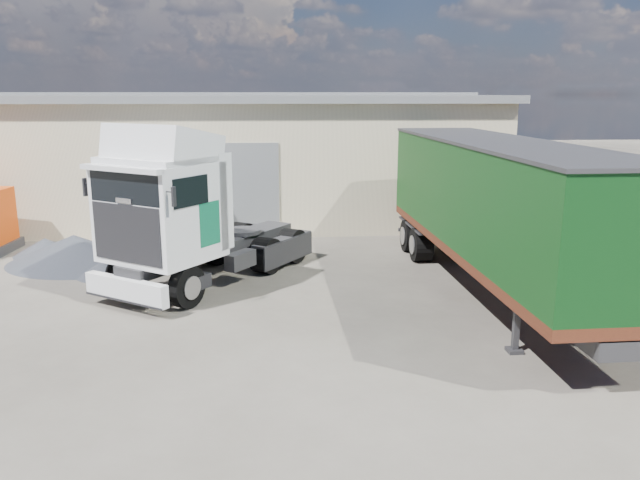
{
  "coord_description": "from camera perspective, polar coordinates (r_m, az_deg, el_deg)",
  "views": [
    {
      "loc": [
        -0.11,
        -13.24,
        5.33
      ],
      "look_at": [
        1.04,
        3.0,
        1.52
      ],
      "focal_mm": 35.0,
      "sensor_mm": 36.0,
      "label": 1
    }
  ],
  "objects": [
    {
      "name": "tractor_unit",
      "position": [
        17.56,
        -12.27,
        1.76
      ],
      "size": [
        5.97,
        7.05,
        4.63
      ],
      "rotation": [
        0.0,
        0.0,
        -0.6
      ],
      "color": "black",
      "rests_on": "ground"
    },
    {
      "name": "ground",
      "position": [
        14.27,
        -3.37,
        -8.79
      ],
      "size": [
        120.0,
        120.0,
        0.0
      ],
      "primitive_type": "plane",
      "color": "black",
      "rests_on": "ground"
    },
    {
      "name": "warehouse",
      "position": [
        29.94,
        -15.53,
        7.58
      ],
      "size": [
        30.6,
        12.6,
        5.42
      ],
      "color": "beige",
      "rests_on": "ground"
    },
    {
      "name": "brick_boundary_wall",
      "position": [
        22.83,
        26.59,
        1.47
      ],
      "size": [
        0.35,
        26.0,
        2.5
      ],
      "primitive_type": "cube",
      "color": "brown",
      "rests_on": "ground"
    },
    {
      "name": "panel_van",
      "position": [
        21.58,
        -13.37,
        1.24
      ],
      "size": [
        2.66,
        4.99,
        1.94
      ],
      "rotation": [
        0.0,
        0.0,
        -0.16
      ],
      "color": "black",
      "rests_on": "ground"
    },
    {
      "name": "gravel_heap",
      "position": [
        21.59,
        -21.63,
        -0.86
      ],
      "size": [
        5.78,
        5.78,
        0.95
      ],
      "rotation": [
        0.0,
        0.0,
        -0.32
      ],
      "color": "black",
      "rests_on": "ground"
    },
    {
      "name": "box_trailer",
      "position": [
        17.33,
        15.64,
        3.42
      ],
      "size": [
        2.97,
        12.59,
        4.17
      ],
      "rotation": [
        0.0,
        0.0,
        0.02
      ],
      "color": "#2D2D30",
      "rests_on": "ground"
    }
  ]
}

